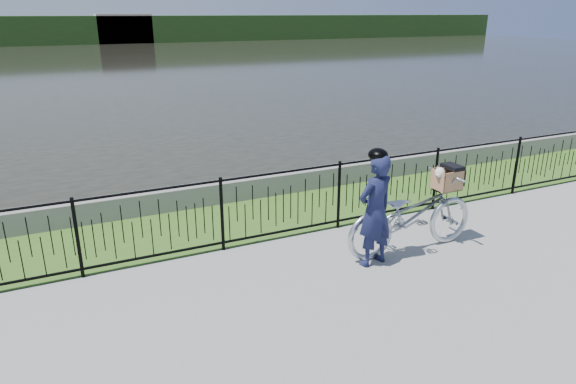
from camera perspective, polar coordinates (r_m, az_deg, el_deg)
ground at (r=6.94m, az=5.09°, el=-10.08°), size 120.00×120.00×0.00m
grass_strip at (r=9.05m, az=-3.15°, el=-2.73°), size 60.00×2.00×0.01m
water at (r=38.47m, az=-20.97°, el=13.07°), size 120.00×120.00×0.00m
quay_wall at (r=9.86m, az=-5.37°, el=0.32°), size 60.00×0.30×0.40m
fence at (r=7.99m, az=-0.52°, el=-1.38°), size 14.00×0.06×1.15m
far_treeline at (r=65.29m, az=-23.37°, el=16.21°), size 120.00×6.00×3.00m
far_building_right at (r=64.36m, az=-17.78°, el=16.90°), size 6.00×3.00×3.20m
bicycle_rig at (r=7.80m, az=13.63°, el=-2.41°), size 2.19×0.76×1.28m
cyclist at (r=7.19m, az=9.66°, el=-1.86°), size 0.65×0.50×1.69m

